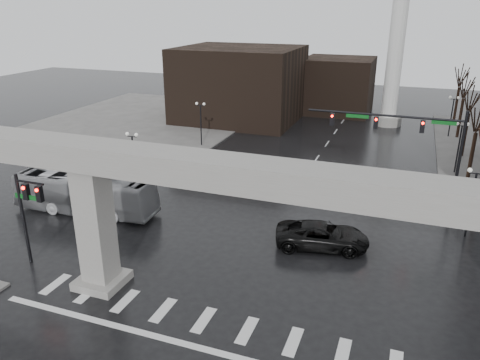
# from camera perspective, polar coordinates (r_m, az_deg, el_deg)

# --- Properties ---
(ground) EXTENTS (160.00, 160.00, 0.00)m
(ground) POSITION_cam_1_polar(r_m,az_deg,el_deg) (26.29, -3.50, -15.43)
(ground) COLOR black
(ground) RESTS_ON ground
(sidewalk_nw) EXTENTS (28.00, 36.00, 0.15)m
(sidewalk_nw) POSITION_cam_1_polar(r_m,az_deg,el_deg) (67.17, -11.60, 7.02)
(sidewalk_nw) COLOR slate
(sidewalk_nw) RESTS_ON ground
(elevated_guideway) EXTENTS (48.00, 2.60, 8.70)m
(elevated_guideway) POSITION_cam_1_polar(r_m,az_deg,el_deg) (22.47, -0.92, -1.83)
(elevated_guideway) COLOR gray
(elevated_guideway) RESTS_ON ground
(building_far_left) EXTENTS (16.00, 14.00, 10.00)m
(building_far_left) POSITION_cam_1_polar(r_m,az_deg,el_deg) (66.27, -0.06, 11.61)
(building_far_left) COLOR black
(building_far_left) RESTS_ON ground
(building_far_mid) EXTENTS (10.00, 10.00, 8.00)m
(building_far_mid) POSITION_cam_1_polar(r_m,az_deg,el_deg) (73.05, 11.81, 11.24)
(building_far_mid) COLOR black
(building_far_mid) RESTS_ON ground
(smokestack) EXTENTS (3.60, 3.60, 30.00)m
(smokestack) POSITION_cam_1_polar(r_m,az_deg,el_deg) (65.42, 18.80, 17.81)
(smokestack) COLOR silver
(smokestack) RESTS_ON ground
(signal_mast_arm) EXTENTS (12.12, 0.43, 8.00)m
(signal_mast_arm) POSITION_cam_1_polar(r_m,az_deg,el_deg) (39.33, 20.04, 5.23)
(signal_mast_arm) COLOR black
(signal_mast_arm) RESTS_ON ground
(signal_left_pole) EXTENTS (2.30, 0.30, 6.00)m
(signal_left_pole) POSITION_cam_1_polar(r_m,az_deg,el_deg) (31.10, -24.45, -2.79)
(signal_left_pole) COLOR black
(signal_left_pole) RESTS_ON ground
(lamp_right_0) EXTENTS (1.22, 0.32, 5.11)m
(lamp_right_0) POSITION_cam_1_polar(r_m,az_deg,el_deg) (35.74, 26.57, -1.23)
(lamp_right_0) COLOR black
(lamp_right_0) RESTS_ON ground
(lamp_right_1) EXTENTS (1.22, 0.32, 5.11)m
(lamp_right_1) POSITION_cam_1_polar(r_m,az_deg,el_deg) (49.06, 25.24, 4.53)
(lamp_right_1) COLOR black
(lamp_right_1) RESTS_ON ground
(lamp_right_2) EXTENTS (1.22, 0.32, 5.11)m
(lamp_right_2) POSITION_cam_1_polar(r_m,az_deg,el_deg) (62.67, 24.47, 7.81)
(lamp_right_2) COLOR black
(lamp_right_2) RESTS_ON ground
(lamp_left_0) EXTENTS (1.22, 0.32, 5.11)m
(lamp_left_0) POSITION_cam_1_polar(r_m,az_deg,el_deg) (41.87, -12.90, 3.50)
(lamp_left_0) COLOR black
(lamp_left_0) RESTS_ON ground
(lamp_left_1) EXTENTS (1.22, 0.32, 5.11)m
(lamp_left_1) POSITION_cam_1_polar(r_m,az_deg,el_deg) (53.69, -4.81, 7.71)
(lamp_left_1) COLOR black
(lamp_left_1) RESTS_ON ground
(lamp_left_2) EXTENTS (1.22, 0.32, 5.11)m
(lamp_left_2) POSITION_cam_1_polar(r_m,az_deg,el_deg) (66.36, 0.35, 10.28)
(lamp_left_2) COLOR black
(lamp_left_2) RESTS_ON ground
(tree_right_1) EXTENTS (1.09, 1.61, 7.67)m
(tree_right_1) POSITION_cam_1_polar(r_m,az_deg,el_deg) (47.42, 26.50, 3.03)
(tree_right_1) COLOR black
(tree_right_1) RESTS_ON ground
(tree_right_2) EXTENTS (1.10, 1.63, 7.85)m
(tree_right_2) POSITION_cam_1_polar(r_m,az_deg,el_deg) (55.11, 25.84, 5.44)
(tree_right_2) COLOR black
(tree_right_2) RESTS_ON ground
(tree_right_3) EXTENTS (1.11, 1.66, 8.02)m
(tree_right_3) POSITION_cam_1_polar(r_m,az_deg,el_deg) (62.87, 25.34, 7.25)
(tree_right_3) COLOR black
(tree_right_3) RESTS_ON ground
(tree_right_4) EXTENTS (1.12, 1.69, 8.19)m
(tree_right_4) POSITION_cam_1_polar(r_m,az_deg,el_deg) (70.69, 24.95, 8.67)
(tree_right_4) COLOR black
(tree_right_4) RESTS_ON ground
(pickup_truck) EXTENTS (6.66, 4.05, 1.73)m
(pickup_truck) POSITION_cam_1_polar(r_m,az_deg,el_deg) (32.14, 9.98, -6.70)
(pickup_truck) COLOR black
(pickup_truck) RESTS_ON ground
(city_bus) EXTENTS (11.77, 3.44, 3.24)m
(city_bus) POSITION_cam_1_polar(r_m,az_deg,el_deg) (38.51, -18.38, -1.51)
(city_bus) COLOR #96979A
(city_bus) RESTS_ON ground
(far_car) EXTENTS (2.43, 4.36, 1.40)m
(far_car) POSITION_cam_1_polar(r_m,az_deg,el_deg) (45.08, 6.57, 1.42)
(far_car) COLOR black
(far_car) RESTS_ON ground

